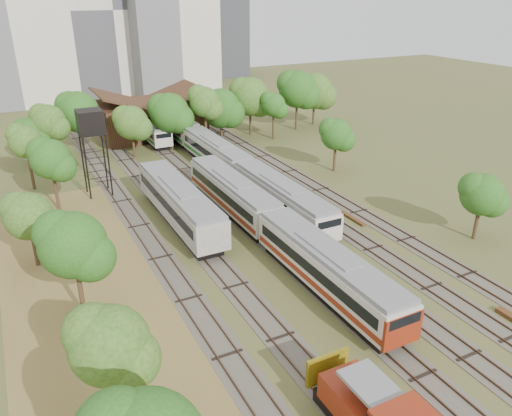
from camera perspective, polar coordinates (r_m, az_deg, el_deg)
ground at (r=37.48m, az=16.32°, el=-13.26°), size 240.00×240.00×0.00m
dry_grass_patch at (r=36.42m, az=-15.48°, el=-14.34°), size 14.00×60.00×0.04m
tracks at (r=55.11m, az=-1.82°, el=0.29°), size 24.60×80.00×0.19m
railcar_red_set at (r=45.79m, az=1.93°, el=-2.08°), size 3.10×34.57×3.83m
railcar_green_set at (r=66.55m, az=-4.58°, el=6.20°), size 3.04×52.08×3.76m
railcar_rear at (r=81.83m, az=-12.18°, el=8.94°), size 2.73×16.08×3.37m
old_grey_coach at (r=50.72m, az=-8.74°, el=0.54°), size 3.28×18.00×4.06m
water_tower at (r=58.72m, az=-18.38°, el=9.10°), size 2.85×2.85×9.87m
rail_pile_far at (r=54.12m, az=9.76°, el=-0.42°), size 0.48×7.66×0.25m
maintenance_shed at (r=83.73m, az=-11.97°, el=10.09°), size 16.45×11.55×7.58m
tree_band_left at (r=43.25m, az=-21.79°, el=-0.57°), size 7.35×62.08×8.45m
tree_band_far at (r=78.82m, az=-4.58°, el=11.87°), size 48.74×10.67×9.84m
tree_band_right at (r=63.17m, az=10.92°, el=7.67°), size 4.54×43.12×7.30m
tower_centre at (r=123.22m, az=-16.99°, el=20.96°), size 20.00×18.00×36.00m
tower_far_right at (r=142.53m, az=-4.17°, el=20.49°), size 12.00×12.00×28.00m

